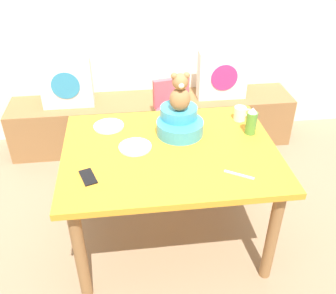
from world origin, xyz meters
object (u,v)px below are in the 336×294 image
(highchair, at_px, (176,115))
(ketchup_bottle, at_px, (251,121))
(coffee_mug, at_px, (240,113))
(pillow_floral_right, at_px, (222,75))
(cell_phone, at_px, (88,177))
(pillow_floral_left, at_px, (66,82))
(dining_table, at_px, (170,162))
(infant_seat_teal, at_px, (179,122))
(teddy_bear, at_px, (180,93))
(dinner_plate_far, at_px, (109,126))
(dinner_plate_near, at_px, (135,147))

(highchair, relative_size, ketchup_bottle, 4.27)
(highchair, relative_size, coffee_mug, 6.58)
(pillow_floral_right, distance_m, ketchup_bottle, 1.12)
(ketchup_bottle, bearing_deg, cell_phone, -161.43)
(ketchup_bottle, bearing_deg, pillow_floral_left, 139.29)
(dining_table, relative_size, infant_seat_teal, 3.93)
(highchair, bearing_deg, dining_table, -100.61)
(teddy_bear, bearing_deg, dinner_plate_far, 165.16)
(highchair, distance_m, ketchup_bottle, 0.85)
(coffee_mug, xyz_separation_m, cell_phone, (-1.00, -0.52, -0.04))
(dinner_plate_near, relative_size, dinner_plate_far, 1.00)
(teddy_bear, bearing_deg, coffee_mug, 14.17)
(highchair, bearing_deg, dinner_plate_far, -136.53)
(coffee_mug, distance_m, cell_phone, 1.13)
(pillow_floral_right, xyz_separation_m, cell_phone, (-1.11, -1.45, 0.06))
(pillow_floral_left, xyz_separation_m, highchair, (0.90, -0.42, -0.16))
(dining_table, distance_m, highchair, 0.83)
(dining_table, height_order, highchair, highchair)
(highchair, height_order, coffee_mug, coffee_mug)
(pillow_floral_right, distance_m, dinner_plate_near, 1.45)
(pillow_floral_left, height_order, cell_phone, pillow_floral_left)
(dinner_plate_near, bearing_deg, dinner_plate_far, 120.71)
(coffee_mug, relative_size, dinner_plate_near, 0.60)
(dining_table, relative_size, ketchup_bottle, 7.01)
(infant_seat_teal, distance_m, dinner_plate_far, 0.48)
(pillow_floral_right, distance_m, teddy_bear, 1.22)
(pillow_floral_left, relative_size, teddy_bear, 1.76)
(dinner_plate_far, bearing_deg, pillow_floral_left, 112.39)
(pillow_floral_left, distance_m, highchair, 1.00)
(teddy_bear, distance_m, cell_phone, 0.75)
(dining_table, bearing_deg, cell_phone, -155.35)
(pillow_floral_right, bearing_deg, ketchup_bottle, -95.01)
(pillow_floral_left, xyz_separation_m, pillow_floral_right, (1.38, 0.00, 0.00))
(dinner_plate_near, bearing_deg, pillow_floral_right, 54.52)
(dining_table, relative_size, dinner_plate_far, 6.48)
(infant_seat_teal, distance_m, cell_phone, 0.70)
(infant_seat_teal, xyz_separation_m, coffee_mug, (0.43, 0.11, -0.02))
(highchair, height_order, ketchup_bottle, ketchup_bottle)
(pillow_floral_right, relative_size, infant_seat_teal, 1.33)
(pillow_floral_left, distance_m, dinner_plate_near, 1.30)
(highchair, bearing_deg, coffee_mug, -53.88)
(highchair, bearing_deg, infant_seat_teal, -96.09)
(cell_phone, bearing_deg, highchair, 39.90)
(pillow_floral_left, distance_m, infant_seat_teal, 1.33)
(teddy_bear, relative_size, coffee_mug, 2.08)
(highchair, distance_m, cell_phone, 1.23)
(pillow_floral_left, bearing_deg, highchair, -24.87)
(coffee_mug, bearing_deg, dinner_plate_near, -160.36)
(pillow_floral_right, bearing_deg, dining_table, -117.35)
(highchair, height_order, dinner_plate_far, highchair)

